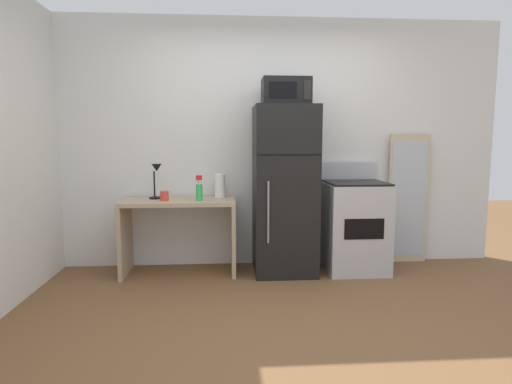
% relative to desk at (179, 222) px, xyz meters
% --- Properties ---
extents(ground_plane, '(12.00, 12.00, 0.00)m').
position_rel_desk_xyz_m(ground_plane, '(0.91, -1.37, -0.52)').
color(ground_plane, brown).
extents(wall_back_white, '(5.00, 0.10, 2.60)m').
position_rel_desk_xyz_m(wall_back_white, '(0.91, 0.33, 0.78)').
color(wall_back_white, silver).
rests_on(wall_back_white, ground).
extents(desk, '(1.12, 0.52, 0.75)m').
position_rel_desk_xyz_m(desk, '(0.00, 0.00, 0.00)').
color(desk, tan).
rests_on(desk, ground).
extents(desk_lamp, '(0.14, 0.12, 0.35)m').
position_rel_desk_xyz_m(desk_lamp, '(-0.23, 0.06, 0.47)').
color(desk_lamp, black).
rests_on(desk_lamp, desk).
extents(spray_bottle, '(0.06, 0.06, 0.25)m').
position_rel_desk_xyz_m(spray_bottle, '(0.21, -0.09, 0.33)').
color(spray_bottle, green).
rests_on(spray_bottle, desk).
extents(paper_towel_roll, '(0.11, 0.11, 0.24)m').
position_rel_desk_xyz_m(paper_towel_roll, '(0.41, 0.14, 0.35)').
color(paper_towel_roll, white).
rests_on(paper_towel_roll, desk).
extents(coffee_mug, '(0.08, 0.08, 0.09)m').
position_rel_desk_xyz_m(coffee_mug, '(-0.13, -0.07, 0.28)').
color(coffee_mug, '#D83F33').
rests_on(coffee_mug, desk).
extents(refrigerator, '(0.61, 0.62, 1.68)m').
position_rel_desk_xyz_m(refrigerator, '(1.06, -0.04, 0.32)').
color(refrigerator, black).
rests_on(refrigerator, ground).
extents(microwave, '(0.46, 0.35, 0.26)m').
position_rel_desk_xyz_m(microwave, '(1.06, -0.06, 1.28)').
color(microwave, black).
rests_on(microwave, refrigerator).
extents(oven_range, '(0.61, 0.61, 1.10)m').
position_rel_desk_xyz_m(oven_range, '(1.79, -0.03, -0.05)').
color(oven_range, '#B7B7BC').
rests_on(oven_range, ground).
extents(leaning_mirror, '(0.44, 0.03, 1.40)m').
position_rel_desk_xyz_m(leaning_mirror, '(2.45, 0.22, 0.18)').
color(leaning_mirror, '#C6B793').
rests_on(leaning_mirror, ground).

